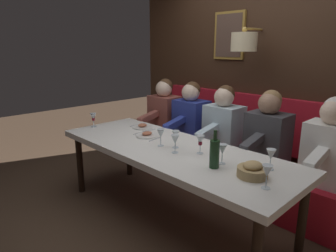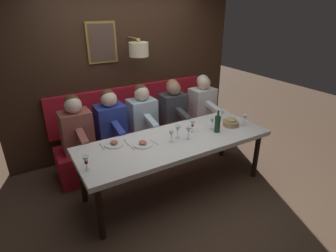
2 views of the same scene
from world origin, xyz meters
name	(u,v)px [view 2 (image 2 of 2)]	position (x,y,z in m)	size (l,w,h in m)	color
ground_plane	(175,187)	(0.00, 0.00, 0.00)	(12.00, 12.00, 0.00)	#4C3828
dining_table	(175,144)	(0.00, 0.00, 0.68)	(0.90, 2.46, 0.74)	white
banquette_bench	(145,146)	(0.89, 0.00, 0.23)	(0.52, 2.66, 0.45)	red
back_wall_panel	(127,68)	(1.46, 0.00, 1.37)	(0.59, 3.86, 2.90)	#382316
diner_nearest	(202,100)	(0.88, -1.09, 0.82)	(0.60, 0.40, 0.79)	white
diner_near	(173,106)	(0.88, -0.51, 0.82)	(0.60, 0.40, 0.79)	#3D3D42
diner_middle	(142,112)	(0.88, 0.04, 0.82)	(0.60, 0.40, 0.79)	silver
diner_far	(110,119)	(0.88, 0.53, 0.82)	(0.60, 0.40, 0.79)	#283893
diner_farthest	(76,126)	(0.88, 1.01, 0.82)	(0.60, 0.40, 0.79)	#934C42
place_setting_0	(114,144)	(0.25, 0.72, 0.75)	(0.24, 0.32, 0.05)	white
place_setting_1	(143,144)	(0.07, 0.42, 0.75)	(0.24, 0.32, 0.05)	white
wine_glass_0	(188,130)	(-0.08, -0.14, 0.86)	(0.07, 0.07, 0.16)	silver
wine_glass_1	(222,113)	(0.17, -0.91, 0.86)	(0.07, 0.07, 0.16)	silver
wine_glass_2	(192,124)	(0.07, -0.31, 0.86)	(0.07, 0.07, 0.16)	silver
wine_glass_3	(212,121)	(0.01, -0.58, 0.86)	(0.07, 0.07, 0.16)	silver
wine_glass_4	(245,118)	(-0.14, -1.04, 0.86)	(0.07, 0.07, 0.16)	silver
wine_glass_5	(178,129)	(0.02, -0.05, 0.86)	(0.07, 0.07, 0.16)	silver
wine_glass_6	(86,160)	(-0.13, 1.15, 0.86)	(0.07, 0.07, 0.16)	silver
wine_glass_7	(171,133)	(-0.04, 0.09, 0.86)	(0.07, 0.07, 0.16)	silver
wine_bottle	(217,124)	(-0.10, -0.59, 0.86)	(0.08, 0.08, 0.30)	#19381E
bread_bowl	(231,122)	(-0.04, -0.88, 0.79)	(0.22, 0.22, 0.12)	tan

